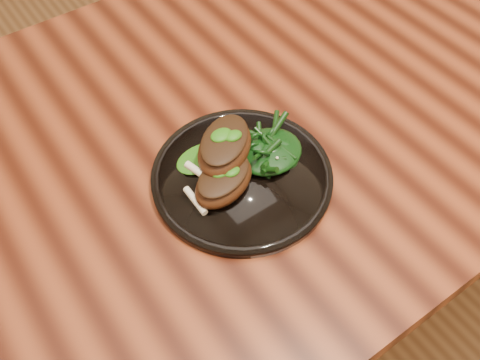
{
  "coord_description": "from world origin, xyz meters",
  "views": [
    {
      "loc": [
        -0.46,
        -0.49,
        1.35
      ],
      "look_at": [
        -0.21,
        -0.13,
        0.78
      ],
      "focal_mm": 40.0,
      "sensor_mm": 36.0,
      "label": 1
    }
  ],
  "objects_px": {
    "desk": "(294,119)",
    "plate": "(242,176)",
    "lamb_chop_front": "(223,180)",
    "greens_heap": "(269,148)"
  },
  "relations": [
    {
      "from": "lamb_chop_front",
      "to": "plate",
      "type": "bearing_deg",
      "value": 13.8
    },
    {
      "from": "lamb_chop_front",
      "to": "desk",
      "type": "bearing_deg",
      "value": 27.64
    },
    {
      "from": "plate",
      "to": "greens_heap",
      "type": "bearing_deg",
      "value": 5.19
    },
    {
      "from": "desk",
      "to": "lamb_chop_front",
      "type": "relative_size",
      "value": 14.15
    },
    {
      "from": "desk",
      "to": "plate",
      "type": "height_order",
      "value": "plate"
    },
    {
      "from": "desk",
      "to": "plate",
      "type": "distance_m",
      "value": 0.24
    },
    {
      "from": "plate",
      "to": "greens_heap",
      "type": "xyz_separation_m",
      "value": [
        0.05,
        0.0,
        0.02
      ]
    },
    {
      "from": "lamb_chop_front",
      "to": "greens_heap",
      "type": "distance_m",
      "value": 0.09
    },
    {
      "from": "plate",
      "to": "greens_heap",
      "type": "relative_size",
      "value": 2.59
    },
    {
      "from": "lamb_chop_front",
      "to": "greens_heap",
      "type": "height_order",
      "value": "lamb_chop_front"
    }
  ]
}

